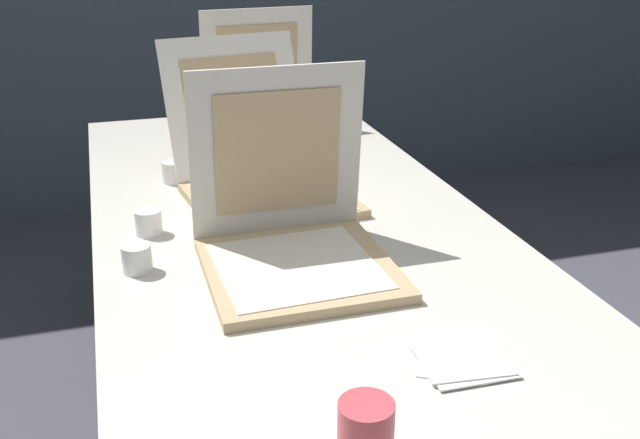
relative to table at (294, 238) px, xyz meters
The scene contains 9 objects.
table is the anchor object (origin of this frame).
pizza_box_front 0.27m from the table, 104.19° to the right, with size 0.37×0.38×0.39m.
pizza_box_middle 0.20m from the table, 102.76° to the left, with size 0.44×0.55×0.37m.
pizza_box_back 0.69m from the table, 81.20° to the left, with size 0.40×0.40×0.39m.
cup_white_far 0.43m from the table, 125.00° to the left, with size 0.06×0.06×0.06m, color white.
cup_white_mid 0.34m from the table, behind, with size 0.06×0.06×0.06m, color white.
cup_white_near_center 0.42m from the table, 155.13° to the right, with size 0.06×0.06×0.06m, color white.
cup_printed_front 0.86m from the table, 98.36° to the right, with size 0.07×0.07×0.10m, color #D14C56.
napkin_pile 0.66m from the table, 80.61° to the right, with size 0.17×0.16×0.01m.
Camera 1 is at (-0.40, -0.99, 1.43)m, focal length 41.41 mm.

